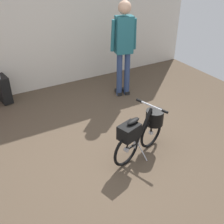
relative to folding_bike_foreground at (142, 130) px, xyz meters
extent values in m
plane|color=brown|center=(-0.37, 0.18, -0.40)|extent=(6.92, 6.92, 0.00)
cube|color=silver|center=(-0.37, 2.88, 1.01)|extent=(6.92, 0.10, 2.81)
torus|color=black|center=(0.22, 0.07, -0.16)|extent=(0.48, 0.17, 0.48)
cylinder|color=#B7B7BC|center=(0.22, 0.07, -0.16)|extent=(0.07, 0.06, 0.06)
torus|color=black|center=(-0.31, -0.09, -0.16)|extent=(0.48, 0.17, 0.48)
cylinder|color=#B7B7BC|center=(-0.31, -0.09, -0.16)|extent=(0.07, 0.06, 0.06)
cylinder|color=black|center=(-0.21, -0.06, -0.16)|extent=(0.21, 0.09, 0.05)
cylinder|color=black|center=(0.04, 0.01, 0.05)|extent=(0.33, 0.14, 0.47)
cylinder|color=black|center=(-0.15, -0.04, 0.03)|extent=(0.13, 0.07, 0.41)
cylinder|color=black|center=(-0.21, -0.06, -0.16)|extent=(0.21, 0.08, 0.04)
cylinder|color=black|center=(0.20, 0.06, 0.06)|extent=(0.08, 0.05, 0.44)
cylinder|color=black|center=(-0.25, -0.07, 0.04)|extent=(0.14, 0.06, 0.39)
ellipsoid|color=black|center=(-0.19, -0.06, 0.25)|extent=(0.24, 0.15, 0.05)
cylinder|color=#B7B7BC|center=(0.18, 0.05, 0.30)|extent=(0.03, 0.03, 0.04)
cylinder|color=#B7B7BC|center=(0.18, 0.05, 0.32)|extent=(0.15, 0.43, 0.03)
cylinder|color=black|center=(0.24, -0.16, 0.32)|extent=(0.06, 0.10, 0.04)
cylinder|color=black|center=(0.12, 0.26, 0.32)|extent=(0.06, 0.10, 0.04)
cylinder|color=#B7B7BC|center=(-0.11, -0.03, -0.17)|extent=(0.14, 0.05, 0.14)
cylinder|color=#B7B7BC|center=(-0.05, -0.11, -0.29)|extent=(0.07, 0.19, 0.23)
cylinder|color=black|center=(0.28, 0.08, 0.08)|extent=(0.32, 0.32, 0.22)
cube|color=black|center=(-0.27, -0.08, 0.12)|extent=(0.33, 0.27, 0.20)
cylinder|color=navy|center=(0.84, 1.71, 0.04)|extent=(0.11, 0.11, 0.88)
cube|color=black|center=(0.85, 1.76, -0.36)|extent=(0.14, 0.25, 0.07)
cylinder|color=navy|center=(0.68, 1.75, 0.04)|extent=(0.11, 0.11, 0.88)
cube|color=black|center=(0.70, 1.80, -0.36)|extent=(0.14, 0.25, 0.07)
cube|color=#23606B|center=(0.76, 1.73, 0.82)|extent=(0.36, 0.26, 0.68)
cylinder|color=#23606B|center=(0.97, 1.70, 0.82)|extent=(0.12, 0.12, 0.58)
cylinder|color=#23606B|center=(0.56, 1.79, 0.82)|extent=(0.10, 0.12, 0.58)
sphere|color=tan|center=(0.76, 1.73, 1.30)|extent=(0.24, 0.24, 0.24)
cube|color=black|center=(-1.39, 2.59, -0.12)|extent=(0.23, 0.38, 0.52)
cylinder|color=black|center=(-1.32, 2.47, -0.38)|extent=(0.04, 0.03, 0.04)
cylinder|color=black|center=(-1.36, 2.72, -0.38)|extent=(0.04, 0.03, 0.04)
camera|label=1|loc=(-1.92, -2.51, 2.18)|focal=43.66mm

